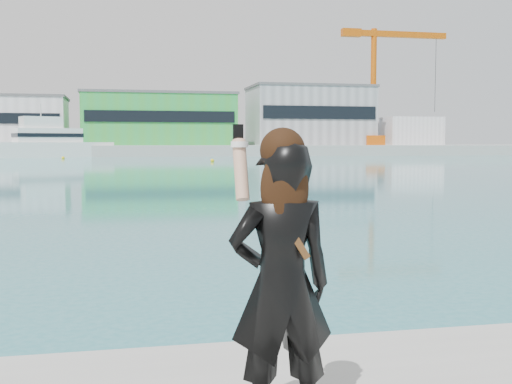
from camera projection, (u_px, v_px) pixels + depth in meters
far_quay at (119, 150)px, 131.01m from camera, size 320.00×40.00×2.00m
warehouse_white at (2, 121)px, 123.98m from camera, size 24.48×15.35×9.50m
warehouse_green at (158, 119)px, 130.25m from camera, size 30.60×16.36×10.50m
warehouse_grey_right at (309, 116)px, 136.89m from camera, size 25.50×15.35×12.50m
ancillary_shed at (409, 131)px, 139.83m from camera, size 12.00×10.00×6.00m
dock_crane at (379, 82)px, 133.32m from camera, size 23.00×4.00×24.00m
flagpole_right at (233, 122)px, 126.46m from camera, size 1.28×0.16×8.00m
motor_yacht at (51, 142)px, 109.30m from camera, size 19.98×12.02×9.03m
buoy_near at (212, 162)px, 83.62m from camera, size 0.50×0.50×0.50m
buoy_far at (63, 159)px, 99.02m from camera, size 0.50×0.50×0.50m
woman at (281, 277)px, 3.73m from camera, size 0.62×0.41×1.80m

